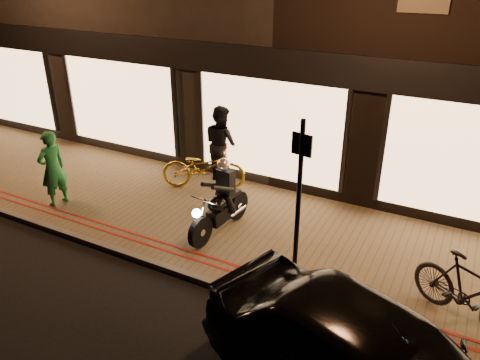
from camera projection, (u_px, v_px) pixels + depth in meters
name	position (u px, v px, depth m)	size (l,w,h in m)	color
ground	(177.00, 276.00, 8.54)	(90.00, 90.00, 0.00)	black
sidewalk	(230.00, 224.00, 10.11)	(50.00, 4.00, 0.12)	brown
kerb_stone	(178.00, 272.00, 8.56)	(50.00, 0.14, 0.12)	#59544C
red_kerb_lines	(193.00, 255.00, 8.93)	(50.00, 0.26, 0.01)	maroon
motorcycle	(221.00, 205.00, 9.49)	(0.62, 1.94, 1.59)	black
sign_post	(299.00, 199.00, 7.44)	(0.35, 0.10, 3.00)	black
bicycle_gold	(204.00, 168.00, 11.36)	(0.71, 2.04, 1.07)	gold
bicycle_dark	(469.00, 293.00, 7.04)	(0.54, 1.91, 1.15)	black
person_green	(52.00, 169.00, 10.45)	(0.64, 0.42, 1.77)	#1F7738
person_dark	(221.00, 144.00, 11.63)	(0.94, 0.73, 1.94)	black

